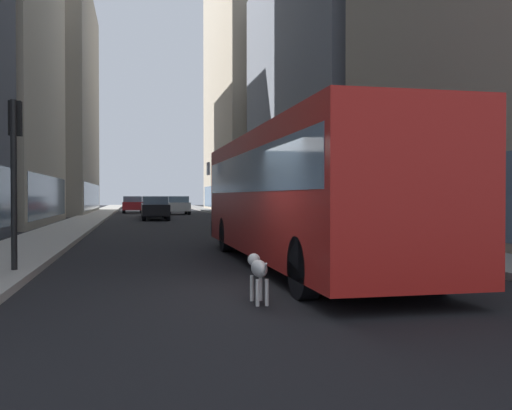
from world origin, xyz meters
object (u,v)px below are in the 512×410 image
Objects in this scene: car_white_van at (178,205)px; car_black_suv at (155,208)px; car_yellow_taxi at (240,212)px; car_grey_wagon at (153,206)px; transit_bus at (298,190)px; car_red_coupe at (133,204)px; dalmatian_dog at (258,269)px; traffic_light_near at (14,156)px; pedestrian_with_handbag at (403,216)px; pedestrian_in_coat at (463,219)px.

car_black_suv is at bearing -101.91° from car_white_van.
car_yellow_taxi and car_white_van have the same top height.
car_grey_wagon and car_black_suv have the same top height.
car_black_suv is at bearing -90.00° from car_grey_wagon.
transit_bus is 26.64m from car_black_suv.
car_yellow_taxi is at bearing -76.32° from car_grey_wagon.
transit_bus is 43.48m from car_red_coupe.
dalmatian_dog is at bearing -99.79° from car_yellow_taxi.
transit_bus is 4.84m from dalmatian_dog.
dalmatian_dog is 5.94m from traffic_light_near.
car_yellow_taxi is 21.95m from car_white_van.
transit_bus is at bearing 5.03° from traffic_light_near.
transit_bus is at bearing -85.77° from car_grey_wagon.
pedestrian_in_coat is (0.46, -2.46, -0.00)m from pedestrian_with_handbag.
car_grey_wagon is at bearing 90.00° from car_black_suv.
car_grey_wagon is 4.96× the size of dalmatian_dog.
car_red_coupe is 4.32× the size of dalmatian_dog.
car_grey_wagon is 5.96m from car_white_van.
pedestrian_with_handbag is (4.31, -34.67, 0.19)m from car_white_van.
traffic_light_near is at bearing -92.74° from car_red_coupe.
traffic_light_near is at bearing -97.79° from car_black_suv.
transit_bus reaches higher than pedestrian_in_coat.
traffic_light_near is (-2.10, -43.82, 1.61)m from car_red_coupe.
pedestrian_in_coat is (7.16, -31.67, 0.19)m from car_grey_wagon.
dalmatian_dog is at bearing -142.93° from pedestrian_in_coat.
pedestrian_with_handbag reaches higher than car_grey_wagon.
car_black_suv is 26.73m from pedestrian_in_coat.
car_yellow_taxi is 0.86× the size of car_grey_wagon.
car_red_coupe is at bearing 95.28° from transit_bus.
car_yellow_taxi is 16.92m from car_grey_wagon.
car_black_suv is 2.78× the size of pedestrian_in_coat.
pedestrian_with_handbag is (6.20, 7.49, 0.50)m from dalmatian_dog.
traffic_light_near reaches higher than car_grey_wagon.
dalmatian_dog is (0.50, -30.78, -0.31)m from car_black_suv.
transit_bus reaches higher than dalmatian_dog.
dalmatian_dog is (-1.90, -42.16, -0.31)m from car_white_van.
dalmatian_dog is 0.57× the size of pedestrian_in_coat.
transit_bus reaches higher than car_grey_wagon.
pedestrian_in_coat reaches higher than car_red_coupe.
pedestrian_with_handbag reaches higher than car_red_coupe.
traffic_light_near is at bearing -99.02° from car_white_van.
pedestrian_in_coat reaches higher than dalmatian_dog.
car_black_suv reaches higher than dalmatian_dog.
traffic_light_near is (-4.20, 3.73, 1.92)m from dalmatian_dog.
pedestrian_with_handbag reaches higher than dalmatian_dog.
pedestrian_with_handbag is at bearing -82.92° from car_white_van.
car_yellow_taxi is 18.31m from traffic_light_near.
pedestrian_with_handbag is 1.00× the size of pedestrian_in_coat.
pedestrian_in_coat is at bearing -74.46° from car_black_suv.
pedestrian_in_coat is at bearing -79.51° from pedestrian_with_handbag.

